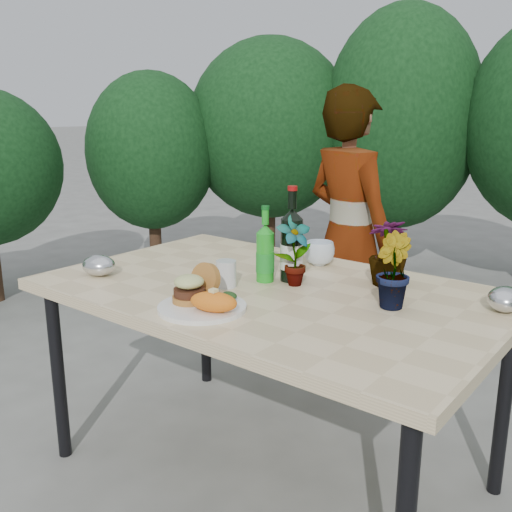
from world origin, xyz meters
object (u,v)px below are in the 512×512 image
Objects in this scene: dinner_plate at (202,307)px; wine_bottle at (292,246)px; patio_table at (270,302)px; person at (348,237)px.

wine_bottle is (0.04, 0.44, 0.12)m from dinner_plate.
patio_table is 1.08× the size of person.
wine_bottle is (0.01, 0.11, 0.19)m from patio_table.
dinner_plate is 0.80× the size of wine_bottle.
patio_table is 0.96m from person.
dinner_plate is 1.27m from person.
person is (-0.21, 0.93, 0.05)m from patio_table.
wine_bottle is at bearing 84.32° from patio_table.
dinner_plate is (-0.03, -0.32, 0.06)m from patio_table.
wine_bottle is at bearing 85.16° from dinner_plate.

